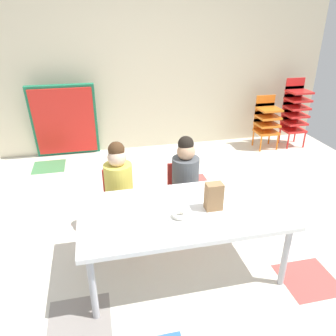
{
  "coord_description": "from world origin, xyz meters",
  "views": [
    {
      "loc": [
        -0.66,
        -2.63,
        1.97
      ],
      "look_at": [
        -0.12,
        -0.27,
        0.82
      ],
      "focal_mm": 35.53,
      "sensor_mm": 36.0,
      "label": 1
    }
  ],
  "objects": [
    {
      "name": "kid_chair_orange_stack",
      "position": [
        1.91,
        1.84,
        0.46
      ],
      "size": [
        0.32,
        0.3,
        0.8
      ],
      "color": "orange",
      "rests_on": "ground_plane"
    },
    {
      "name": "paper_plate_center_table",
      "position": [
        -0.23,
        -0.46,
        0.57
      ],
      "size": [
        0.18,
        0.18,
        0.01
      ],
      "primitive_type": "cylinder",
      "color": "white",
      "rests_on": "craft_table"
    },
    {
      "name": "back_wall",
      "position": [
        0.0,
        2.31,
        1.28
      ],
      "size": [
        5.87,
        0.1,
        2.55
      ],
      "primitive_type": "cube",
      "color": "beige",
      "rests_on": "ground_plane"
    },
    {
      "name": "seated_child_middle_seat",
      "position": [
        0.14,
        0.12,
        0.55
      ],
      "size": [
        0.34,
        0.34,
        0.92
      ],
      "color": "red",
      "rests_on": "ground_plane"
    },
    {
      "name": "paper_bag_brown",
      "position": [
        0.17,
        -0.56,
        0.68
      ],
      "size": [
        0.13,
        0.09,
        0.22
      ],
      "primitive_type": "cube",
      "color": "#9E754C",
      "rests_on": "craft_table"
    },
    {
      "name": "paper_plate_near_edge",
      "position": [
        -0.12,
        -0.63,
        0.57
      ],
      "size": [
        0.18,
        0.18,
        0.01
      ],
      "primitive_type": "cylinder",
      "color": "white",
      "rests_on": "craft_table"
    },
    {
      "name": "ground_plane",
      "position": [
        -0.01,
        -0.01,
        -0.01
      ],
      "size": [
        5.87,
        4.61,
        0.02
      ],
      "color": "silver"
    },
    {
      "name": "seated_child_near_camera",
      "position": [
        -0.5,
        0.12,
        0.55
      ],
      "size": [
        0.32,
        0.31,
        0.92
      ],
      "color": "red",
      "rests_on": "ground_plane"
    },
    {
      "name": "folded_activity_table",
      "position": [
        -1.08,
        2.11,
        0.54
      ],
      "size": [
        0.9,
        0.29,
        1.09
      ],
      "color": "#19724C",
      "rests_on": "ground_plane"
    },
    {
      "name": "donut_powdered_on_plate",
      "position": [
        -0.12,
        -0.63,
        0.59
      ],
      "size": [
        0.12,
        0.12,
        0.03
      ],
      "primitive_type": "torus",
      "color": "white",
      "rests_on": "craft_table"
    },
    {
      "name": "kid_chair_red_stack",
      "position": [
        2.37,
        1.84,
        0.58
      ],
      "size": [
        0.32,
        0.3,
        1.04
      ],
      "color": "red",
      "rests_on": "ground_plane"
    },
    {
      "name": "craft_table",
      "position": [
        -0.06,
        -0.52,
        0.52
      ],
      "size": [
        1.6,
        0.84,
        0.57
      ],
      "color": "white",
      "rests_on": "ground_plane"
    }
  ]
}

